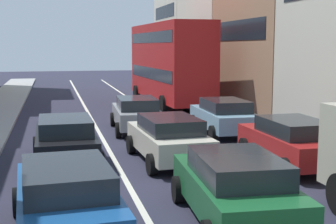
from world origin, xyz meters
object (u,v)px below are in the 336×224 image
wagon_left_lane_second (66,198)px  sedan_left_lane_third (65,139)px  sedan_centre_lane_second (235,186)px  wagon_right_lane_far (224,116)px  sedan_right_lane_behind_truck (292,141)px  bus_mid_queue_primary (169,60)px  hatchback_centre_lane_third (169,138)px  coupe_centre_lane_fourth (137,113)px

wagon_left_lane_second → sedan_left_lane_third: (0.15, 5.99, 0.00)m
sedan_centre_lane_second → wagon_left_lane_second: (-3.46, 0.06, 0.00)m
wagon_right_lane_far → sedan_right_lane_behind_truck: bearing=-176.6°
sedan_left_lane_third → wagon_right_lane_far: same height
wagon_left_lane_second → bus_mid_queue_primary: 20.92m
hatchback_centre_lane_third → wagon_right_lane_far: 5.39m
sedan_left_lane_third → wagon_right_lane_far: bearing=-62.2°
hatchback_centre_lane_third → coupe_centre_lane_fourth: size_ratio=1.00×
coupe_centre_lane_fourth → sedan_centre_lane_second: bearing=-176.6°
coupe_centre_lane_fourth → bus_mid_queue_primary: 9.37m
wagon_left_lane_second → hatchback_centre_lane_third: same height
hatchback_centre_lane_third → sedan_right_lane_behind_truck: size_ratio=1.02×
sedan_left_lane_third → sedan_right_lane_behind_truck: same height
sedan_right_lane_behind_truck → bus_mid_queue_primary: size_ratio=0.41×
sedan_left_lane_third → sedan_right_lane_behind_truck: size_ratio=1.00×
sedan_centre_lane_second → wagon_right_lane_far: bearing=-15.2°
sedan_centre_lane_second → hatchback_centre_lane_third: size_ratio=1.01×
sedan_right_lane_behind_truck → bus_mid_queue_primary: bus_mid_queue_primary is taller
sedan_centre_lane_second → wagon_right_lane_far: size_ratio=1.01×
sedan_left_lane_third → coupe_centre_lane_fourth: bearing=-32.2°
bus_mid_queue_primary → hatchback_centre_lane_third: bearing=163.7°
sedan_right_lane_behind_truck → bus_mid_queue_primary: 15.73m
sedan_right_lane_behind_truck → wagon_left_lane_second: bearing=120.3°
hatchback_centre_lane_third → wagon_left_lane_second: bearing=145.7°
hatchback_centre_lane_third → wagon_right_lane_far: same height
sedan_right_lane_behind_truck → wagon_right_lane_far: 5.57m
sedan_left_lane_third → sedan_right_lane_behind_truck: bearing=-106.7°
bus_mid_queue_primary → sedan_right_lane_behind_truck: bearing=177.9°
sedan_right_lane_behind_truck → hatchback_centre_lane_third: bearing=68.7°
wagon_left_lane_second → coupe_centre_lane_fourth: size_ratio=1.00×
wagon_left_lane_second → bus_mid_queue_primary: bearing=-22.7°
wagon_right_lane_far → sedan_left_lane_third: bearing=120.3°
wagon_right_lane_far → sedan_centre_lane_second: bearing=162.6°
hatchback_centre_lane_third → wagon_right_lane_far: size_ratio=1.00×
sedan_centre_lane_second → wagon_left_lane_second: bearing=93.0°
coupe_centre_lane_fourth → bus_mid_queue_primary: size_ratio=0.41×
coupe_centre_lane_fourth → sedan_right_lane_behind_truck: 8.03m
hatchback_centre_lane_third → bus_mid_queue_primary: bearing=-16.4°
sedan_left_lane_third → hatchback_centre_lane_third: bearing=-100.2°
sedan_centre_lane_second → wagon_left_lane_second: 3.46m
sedan_right_lane_behind_truck → wagon_right_lane_far: (-0.16, 5.57, 0.00)m
coupe_centre_lane_fourth → bus_mid_queue_primary: bus_mid_queue_primary is taller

